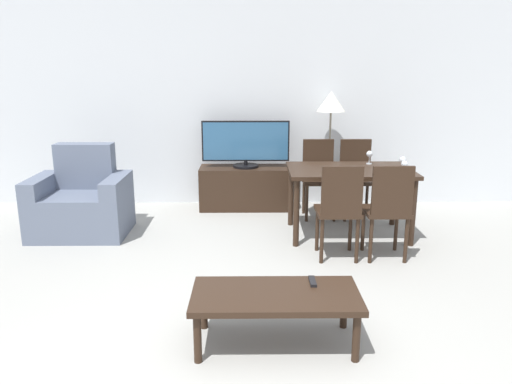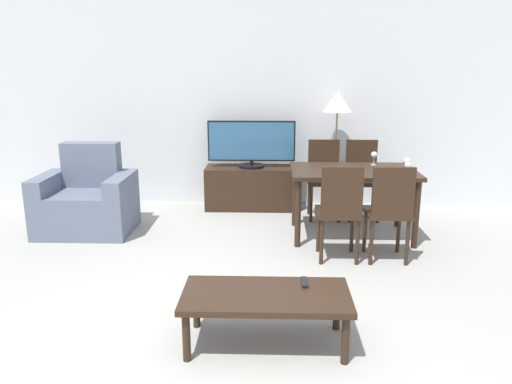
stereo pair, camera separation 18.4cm
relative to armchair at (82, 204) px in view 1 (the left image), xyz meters
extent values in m
cube|color=silver|center=(1.66, 1.26, 1.02)|extent=(7.34, 0.06, 2.70)
cube|color=slate|center=(0.00, -0.04, -0.10)|extent=(0.62, 0.74, 0.45)
cube|color=slate|center=(0.00, 0.23, 0.37)|extent=(0.62, 0.20, 0.49)
cube|color=slate|center=(-0.40, -0.04, -0.01)|extent=(0.18, 0.74, 0.63)
cube|color=slate|center=(0.40, -0.04, -0.01)|extent=(0.18, 0.74, 0.63)
cube|color=black|center=(1.76, 0.96, -0.06)|extent=(1.15, 0.45, 0.53)
cylinder|color=black|center=(1.76, 0.96, 0.22)|extent=(0.32, 0.32, 0.03)
cylinder|color=black|center=(1.76, 0.96, 0.26)|extent=(0.04, 0.04, 0.05)
cube|color=black|center=(1.76, 0.96, 0.53)|extent=(1.08, 0.04, 0.50)
cube|color=#2D5B84|center=(1.76, 0.94, 0.53)|extent=(1.05, 0.01, 0.46)
cube|color=black|center=(1.98, -2.25, 0.01)|extent=(1.08, 0.52, 0.04)
cylinder|color=black|center=(1.49, -2.45, -0.17)|extent=(0.05, 0.05, 0.32)
cylinder|color=black|center=(2.46, -2.45, -0.17)|extent=(0.05, 0.05, 0.32)
cylinder|color=black|center=(1.49, -2.04, -0.17)|extent=(0.05, 0.05, 0.32)
cylinder|color=black|center=(2.46, -2.04, -0.17)|extent=(0.05, 0.05, 0.32)
cube|color=black|center=(2.86, -0.08, 0.38)|extent=(1.28, 0.81, 0.04)
cylinder|color=black|center=(2.27, -0.43, 0.01)|extent=(0.06, 0.06, 0.68)
cylinder|color=black|center=(3.44, -0.43, 0.01)|extent=(0.06, 0.06, 0.68)
cylinder|color=black|center=(2.27, 0.26, 0.01)|extent=(0.06, 0.06, 0.68)
cylinder|color=black|center=(3.44, 0.26, 0.01)|extent=(0.06, 0.06, 0.68)
cube|color=black|center=(2.63, -0.72, 0.12)|extent=(0.40, 0.40, 0.04)
cylinder|color=black|center=(2.47, -0.56, -0.11)|extent=(0.04, 0.04, 0.43)
cylinder|color=black|center=(2.79, -0.56, -0.11)|extent=(0.04, 0.04, 0.43)
cylinder|color=black|center=(2.47, -0.88, -0.11)|extent=(0.04, 0.04, 0.43)
cylinder|color=black|center=(2.79, -0.88, -0.11)|extent=(0.04, 0.04, 0.43)
cube|color=black|center=(2.63, -0.90, 0.36)|extent=(0.37, 0.04, 0.45)
cube|color=black|center=(3.08, 0.55, 0.12)|extent=(0.40, 0.40, 0.04)
cylinder|color=black|center=(2.92, 0.39, -0.11)|extent=(0.04, 0.04, 0.43)
cylinder|color=black|center=(3.24, 0.39, -0.11)|extent=(0.04, 0.04, 0.43)
cylinder|color=black|center=(2.92, 0.71, -0.11)|extent=(0.04, 0.04, 0.43)
cylinder|color=black|center=(3.24, 0.71, -0.11)|extent=(0.04, 0.04, 0.43)
cube|color=black|center=(3.08, 0.73, 0.36)|extent=(0.37, 0.04, 0.45)
cube|color=black|center=(3.08, -0.72, 0.12)|extent=(0.40, 0.40, 0.04)
cylinder|color=black|center=(2.92, -0.56, -0.11)|extent=(0.04, 0.04, 0.43)
cylinder|color=black|center=(3.24, -0.56, -0.11)|extent=(0.04, 0.04, 0.43)
cylinder|color=black|center=(2.92, -0.88, -0.11)|extent=(0.04, 0.04, 0.43)
cylinder|color=black|center=(3.24, -0.88, -0.11)|extent=(0.04, 0.04, 0.43)
cube|color=black|center=(3.08, -0.90, 0.36)|extent=(0.37, 0.04, 0.45)
cube|color=black|center=(2.63, 0.55, 0.12)|extent=(0.40, 0.40, 0.04)
cylinder|color=black|center=(2.47, 0.39, -0.11)|extent=(0.04, 0.04, 0.43)
cylinder|color=black|center=(2.79, 0.39, -0.11)|extent=(0.04, 0.04, 0.43)
cylinder|color=black|center=(2.47, 0.71, -0.11)|extent=(0.04, 0.04, 0.43)
cylinder|color=black|center=(2.79, 0.71, -0.11)|extent=(0.04, 0.04, 0.43)
cube|color=black|center=(2.63, 0.73, 0.36)|extent=(0.37, 0.04, 0.45)
cylinder|color=gray|center=(2.80, 0.95, -0.32)|extent=(0.24, 0.24, 0.02)
cylinder|color=gray|center=(2.80, 0.95, 0.30)|extent=(0.02, 0.02, 1.20)
cone|color=white|center=(2.80, 0.95, 1.02)|extent=(0.35, 0.35, 0.24)
cube|color=black|center=(2.23, -2.10, 0.04)|extent=(0.04, 0.15, 0.02)
cylinder|color=silver|center=(3.11, 0.17, 0.40)|extent=(0.06, 0.06, 0.01)
cylinder|color=silver|center=(3.11, 0.17, 0.44)|extent=(0.01, 0.01, 0.07)
sphere|color=silver|center=(3.11, 0.17, 0.51)|extent=(0.07, 0.07, 0.07)
cylinder|color=silver|center=(3.37, -0.19, 0.40)|extent=(0.06, 0.06, 0.01)
cylinder|color=silver|center=(3.37, -0.19, 0.44)|extent=(0.01, 0.01, 0.07)
sphere|color=silver|center=(3.37, -0.19, 0.51)|extent=(0.07, 0.07, 0.07)
cylinder|color=silver|center=(3.33, -0.40, 0.40)|extent=(0.06, 0.06, 0.01)
cylinder|color=silver|center=(3.33, -0.40, 0.44)|extent=(0.01, 0.01, 0.07)
sphere|color=silver|center=(3.33, -0.40, 0.51)|extent=(0.07, 0.07, 0.07)
camera|label=1|loc=(1.82, -5.17, 1.45)|focal=35.00mm
camera|label=2|loc=(2.01, -5.17, 1.45)|focal=35.00mm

